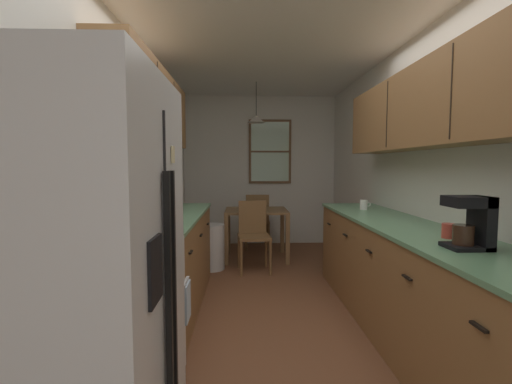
# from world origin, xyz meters

# --- Properties ---
(ground_plane) EXTENTS (12.00, 12.00, 0.00)m
(ground_plane) POSITION_xyz_m (0.00, 1.00, 0.00)
(ground_plane) COLOR brown
(wall_left) EXTENTS (0.10, 9.00, 2.55)m
(wall_left) POSITION_xyz_m (-1.35, 1.00, 1.27)
(wall_left) COLOR silver
(wall_left) RESTS_ON ground
(wall_right) EXTENTS (0.10, 9.00, 2.55)m
(wall_right) POSITION_xyz_m (1.35, 1.00, 1.27)
(wall_right) COLOR silver
(wall_right) RESTS_ON ground
(wall_back) EXTENTS (4.40, 0.10, 2.55)m
(wall_back) POSITION_xyz_m (0.00, 3.65, 1.27)
(wall_back) COLOR silver
(wall_back) RESTS_ON ground
(ceiling_slab) EXTENTS (4.40, 9.00, 0.08)m
(ceiling_slab) POSITION_xyz_m (0.00, 1.00, 2.59)
(ceiling_slab) COLOR white
(refrigerator) EXTENTS (0.75, 0.81, 1.70)m
(refrigerator) POSITION_xyz_m (-0.94, -1.19, 0.85)
(refrigerator) COLOR silver
(refrigerator) RESTS_ON ground
(stove_range) EXTENTS (0.66, 0.60, 1.10)m
(stove_range) POSITION_xyz_m (-0.99, -0.47, 0.47)
(stove_range) COLOR white
(stove_range) RESTS_ON ground
(microwave_over_range) EXTENTS (0.39, 0.63, 0.31)m
(microwave_over_range) POSITION_xyz_m (-1.11, -0.47, 1.70)
(microwave_over_range) COLOR black
(counter_left) EXTENTS (0.64, 2.00, 0.90)m
(counter_left) POSITION_xyz_m (-1.00, 0.83, 0.45)
(counter_left) COLOR olive
(counter_left) RESTS_ON ground
(upper_cabinets_left) EXTENTS (0.33, 2.08, 0.66)m
(upper_cabinets_left) POSITION_xyz_m (-1.14, 0.78, 1.90)
(upper_cabinets_left) COLOR olive
(counter_right) EXTENTS (0.64, 3.23, 0.90)m
(counter_right) POSITION_xyz_m (1.00, 0.14, 0.45)
(counter_right) COLOR olive
(counter_right) RESTS_ON ground
(upper_cabinets_right) EXTENTS (0.33, 2.91, 0.62)m
(upper_cabinets_right) POSITION_xyz_m (1.14, 0.09, 1.81)
(upper_cabinets_right) COLOR olive
(dining_table) EXTENTS (0.90, 0.74, 0.72)m
(dining_table) POSITION_xyz_m (-0.10, 2.59, 0.60)
(dining_table) COLOR brown
(dining_table) RESTS_ON ground
(dining_chair_near) EXTENTS (0.43, 0.43, 0.90)m
(dining_chair_near) POSITION_xyz_m (-0.15, 2.01, 0.50)
(dining_chair_near) COLOR brown
(dining_chair_near) RESTS_ON ground
(dining_chair_far) EXTENTS (0.40, 0.40, 0.90)m
(dining_chair_far) POSITION_xyz_m (-0.06, 3.16, 0.50)
(dining_chair_far) COLOR brown
(dining_chair_far) RESTS_ON ground
(pendant_light) EXTENTS (0.24, 0.24, 0.58)m
(pendant_light) POSITION_xyz_m (-0.10, 2.59, 2.03)
(pendant_light) COLOR black
(back_window) EXTENTS (0.73, 0.05, 1.09)m
(back_window) POSITION_xyz_m (0.18, 3.58, 1.60)
(back_window) COLOR brown
(trash_bin) EXTENTS (0.33, 0.33, 0.59)m
(trash_bin) POSITION_xyz_m (-0.70, 2.07, 0.30)
(trash_bin) COLOR silver
(trash_bin) RESTS_ON ground
(storage_canister) EXTENTS (0.13, 0.13, 0.16)m
(storage_canister) POSITION_xyz_m (-1.00, 0.08, 0.98)
(storage_canister) COLOR red
(storage_canister) RESTS_ON counter_left
(dish_towel) EXTENTS (0.02, 0.16, 0.24)m
(dish_towel) POSITION_xyz_m (-0.64, -0.32, 0.50)
(dish_towel) COLOR silver
(coffee_maker) EXTENTS (0.22, 0.18, 0.30)m
(coffee_maker) POSITION_xyz_m (0.99, -0.62, 1.06)
(coffee_maker) COLOR black
(coffee_maker) RESTS_ON counter_right
(mug_by_coffeemaker) EXTENTS (0.12, 0.08, 0.10)m
(mug_by_coffeemaker) POSITION_xyz_m (0.99, 1.14, 0.95)
(mug_by_coffeemaker) COLOR white
(mug_by_coffeemaker) RESTS_ON counter_right
(mug_spare) EXTENTS (0.12, 0.08, 0.09)m
(mug_spare) POSITION_xyz_m (1.03, -0.33, 0.95)
(mug_spare) COLOR #BF3F33
(mug_spare) RESTS_ON counter_right
(table_serving_bowl) EXTENTS (0.18, 0.18, 0.06)m
(table_serving_bowl) POSITION_xyz_m (-0.13, 2.54, 0.75)
(table_serving_bowl) COLOR #4C7299
(table_serving_bowl) RESTS_ON dining_table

